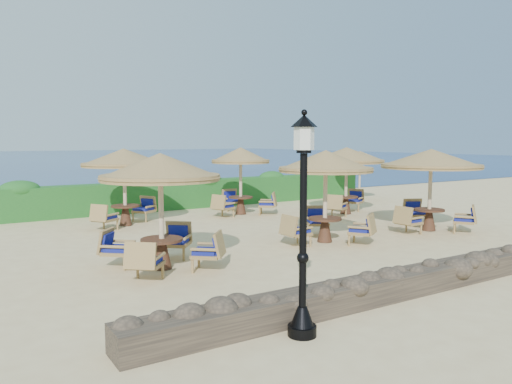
# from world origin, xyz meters

# --- Properties ---
(ground) EXTENTS (120.00, 120.00, 0.00)m
(ground) POSITION_xyz_m (0.00, 0.00, 0.00)
(ground) COLOR beige
(ground) RESTS_ON ground
(sea) EXTENTS (160.00, 160.00, 0.00)m
(sea) POSITION_xyz_m (0.00, 70.00, 0.00)
(sea) COLOR navy
(sea) RESTS_ON ground
(hedge) EXTENTS (18.00, 0.90, 1.20)m
(hedge) POSITION_xyz_m (0.00, 7.20, 0.60)
(hedge) COLOR #1A511D
(hedge) RESTS_ON ground
(stone_wall) EXTENTS (15.00, 0.65, 0.44)m
(stone_wall) POSITION_xyz_m (0.00, -6.20, 0.22)
(stone_wall) COLOR brown
(stone_wall) RESTS_ON ground
(lamp_post) EXTENTS (0.44, 0.44, 3.31)m
(lamp_post) POSITION_xyz_m (-4.80, -6.80, 1.55)
(lamp_post) COLOR black
(lamp_post) RESTS_ON ground
(extra_parasol) EXTENTS (2.30, 2.30, 2.41)m
(extra_parasol) POSITION_xyz_m (7.80, 5.20, 2.17)
(extra_parasol) COLOR beige
(extra_parasol) RESTS_ON ground
(cafe_set_0) EXTENTS (2.73, 2.73, 2.65)m
(cafe_set_0) POSITION_xyz_m (-5.14, -1.97, 1.80)
(cafe_set_0) COLOR beige
(cafe_set_0) RESTS_ON ground
(cafe_set_1) EXTENTS (2.78, 2.77, 2.65)m
(cafe_set_1) POSITION_xyz_m (-0.03, -1.59, 1.89)
(cafe_set_1) COLOR beige
(cafe_set_1) RESTS_ON ground
(cafe_set_2) EXTENTS (3.19, 3.19, 2.65)m
(cafe_set_2) POSITION_xyz_m (4.03, -1.98, 1.99)
(cafe_set_2) COLOR beige
(cafe_set_2) RESTS_ON ground
(cafe_set_3) EXTENTS (2.86, 2.86, 2.65)m
(cafe_set_3) POSITION_xyz_m (-4.06, 4.19, 2.02)
(cafe_set_3) COLOR beige
(cafe_set_3) RESTS_ON ground
(cafe_set_4) EXTENTS (2.74, 2.60, 2.65)m
(cafe_set_4) POSITION_xyz_m (0.63, 4.36, 1.78)
(cafe_set_4) COLOR beige
(cafe_set_4) RESTS_ON ground
(cafe_set_5) EXTENTS (2.97, 2.97, 2.65)m
(cafe_set_5) POSITION_xyz_m (4.23, 2.23, 2.04)
(cafe_set_5) COLOR beige
(cafe_set_5) RESTS_ON ground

